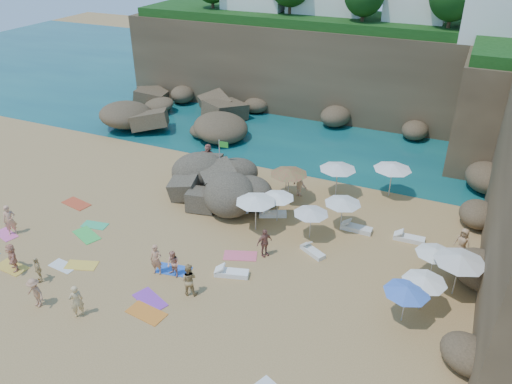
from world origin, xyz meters
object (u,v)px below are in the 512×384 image
at_px(rock_outcrop, 226,195).
at_px(parasol_0, 338,167).
at_px(flag_pole, 221,158).
at_px(parasol_2, 278,195).
at_px(parasol_1, 343,201).
at_px(person_stand_6, 76,301).
at_px(person_stand_3, 264,243).
at_px(person_stand_1, 188,279).
at_px(person_stand_5, 208,156).
at_px(person_stand_0, 10,220).
at_px(person_stand_4, 463,243).
at_px(person_stand_2, 300,183).
at_px(lounger_0, 273,214).

bearing_deg(rock_outcrop, parasol_0, 24.60).
relative_size(flag_pole, parasol_2, 1.71).
relative_size(flag_pole, parasol_1, 1.61).
bearing_deg(rock_outcrop, person_stand_6, -94.57).
bearing_deg(person_stand_3, rock_outcrop, 75.22).
relative_size(parasol_1, person_stand_3, 1.28).
xyz_separation_m(parasol_2, person_stand_1, (-1.46, -8.18, -0.92)).
bearing_deg(parasol_0, parasol_1, -69.71).
relative_size(person_stand_5, person_stand_6, 1.07).
bearing_deg(person_stand_0, parasol_2, -16.01).
xyz_separation_m(parasol_1, person_stand_4, (6.88, 0.00, -1.04)).
relative_size(parasol_0, person_stand_2, 1.35).
height_order(parasol_0, person_stand_5, parasol_0).
relative_size(person_stand_0, person_stand_2, 1.05).
bearing_deg(person_stand_2, rock_outcrop, 47.23).
xyz_separation_m(parasol_2, person_stand_4, (10.74, 0.78, -0.93)).
xyz_separation_m(parasol_0, person_stand_3, (-1.70, -8.36, -1.29)).
relative_size(person_stand_2, person_stand_5, 0.97).
bearing_deg(parasol_2, flag_pole, 153.80).
bearing_deg(lounger_0, parasol_0, 31.78).
bearing_deg(person_stand_0, person_stand_4, -26.15).
xyz_separation_m(parasol_0, person_stand_6, (-7.87, -16.37, -1.27)).
distance_m(person_stand_0, person_stand_4, 26.09).
distance_m(parasol_2, person_stand_2, 3.76).
distance_m(person_stand_1, person_stand_4, 15.14).
distance_m(parasol_2, person_stand_5, 9.07).
relative_size(parasol_1, person_stand_4, 1.25).
bearing_deg(person_stand_0, person_stand_5, 18.23).
bearing_deg(flag_pole, person_stand_1, -70.89).
relative_size(person_stand_1, person_stand_3, 1.04).
bearing_deg(person_stand_0, person_stand_6, -70.01).
xyz_separation_m(flag_pole, person_stand_4, (15.92, -1.76, -1.39)).
height_order(lounger_0, person_stand_2, person_stand_2).
bearing_deg(lounger_0, person_stand_3, -98.21).
bearing_deg(parasol_1, flag_pole, 168.95).
bearing_deg(person_stand_6, person_stand_4, 158.85).
height_order(person_stand_1, person_stand_4, person_stand_1).
relative_size(parasol_2, person_stand_0, 1.08).
relative_size(person_stand_2, person_stand_3, 1.07).
bearing_deg(parasol_2, person_stand_2, 87.07).
height_order(lounger_0, person_stand_1, person_stand_1).
height_order(parasol_1, parasol_2, parasol_1).
distance_m(person_stand_0, person_stand_3, 15.18).
bearing_deg(parasol_1, lounger_0, -175.27).
bearing_deg(rock_outcrop, flag_pole, 128.68).
height_order(rock_outcrop, flag_pole, flag_pole).
height_order(lounger_0, person_stand_4, person_stand_4).
xyz_separation_m(person_stand_1, person_stand_5, (-6.11, 13.11, 0.05)).
bearing_deg(person_stand_1, parasol_0, -123.08).
distance_m(parasol_1, person_stand_0, 19.75).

